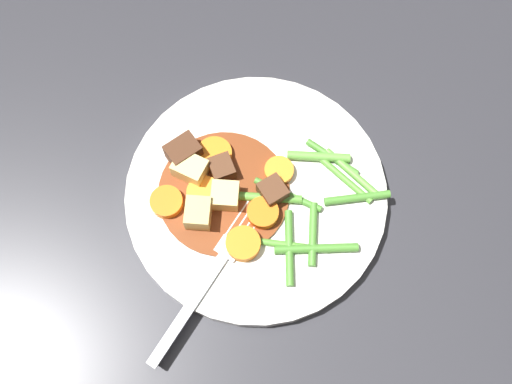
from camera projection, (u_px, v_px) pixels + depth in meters
ground_plane at (256, 197)px, 0.59m from camera, size 3.00×3.00×0.00m
dinner_plate at (256, 195)px, 0.58m from camera, size 0.25×0.25×0.02m
stew_sauce at (224, 192)px, 0.57m from camera, size 0.13×0.13×0.00m
carrot_slice_0 at (262, 214)px, 0.56m from camera, size 0.03×0.03×0.01m
carrot_slice_1 at (167, 202)px, 0.56m from camera, size 0.03×0.03×0.01m
carrot_slice_2 at (214, 154)px, 0.58m from camera, size 0.05×0.05×0.01m
carrot_slice_3 at (279, 171)px, 0.57m from camera, size 0.03×0.03×0.01m
carrot_slice_4 at (204, 193)px, 0.57m from camera, size 0.04×0.04×0.01m
carrot_slice_5 at (243, 244)px, 0.55m from camera, size 0.04×0.04×0.01m
potato_chunk_0 at (198, 214)px, 0.55m from camera, size 0.03×0.03×0.03m
potato_chunk_1 at (190, 169)px, 0.57m from camera, size 0.04×0.04×0.02m
potato_chunk_2 at (225, 197)px, 0.56m from camera, size 0.03×0.03×0.02m
meat_chunk_0 at (184, 152)px, 0.57m from camera, size 0.04×0.03×0.03m
meat_chunk_1 at (273, 192)px, 0.56m from camera, size 0.03×0.03×0.02m
meat_chunk_2 at (222, 169)px, 0.57m from camera, size 0.02×0.03×0.02m
green_bean_0 at (316, 248)px, 0.55m from camera, size 0.08×0.03×0.01m
green_bean_1 at (343, 178)px, 0.57m from camera, size 0.04×0.06×0.01m
green_bean_2 at (289, 248)px, 0.55m from camera, size 0.03×0.07×0.01m
green_bean_3 at (288, 195)px, 0.57m from camera, size 0.06×0.05×0.01m
green_bean_4 at (313, 234)px, 0.55m from camera, size 0.03×0.06×0.01m
green_bean_5 at (351, 172)px, 0.57m from camera, size 0.04×0.06×0.01m
green_bean_6 at (357, 198)px, 0.56m from camera, size 0.06×0.02×0.01m
green_bean_7 at (319, 157)px, 0.58m from camera, size 0.06×0.03×0.01m
green_bean_8 at (292, 245)px, 0.55m from camera, size 0.07×0.03×0.01m
green_bean_9 at (265, 198)px, 0.56m from camera, size 0.07×0.03×0.01m
green_bean_10 at (332, 157)px, 0.58m from camera, size 0.04×0.05×0.01m
fork at (211, 276)px, 0.54m from camera, size 0.14×0.13×0.00m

